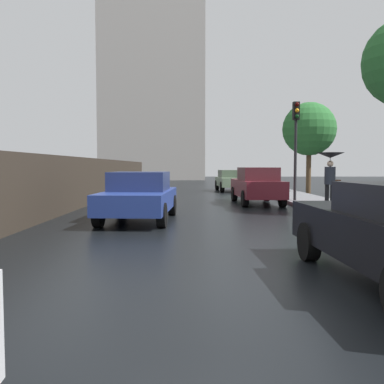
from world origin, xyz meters
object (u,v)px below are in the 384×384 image
object	(u,v)px
car_maroon_mid_road	(256,185)
street_tree_near	(308,129)
car_green_far_ahead	(231,180)
car_blue_far_lane	(138,196)
pedestrian_with_umbrella_near	(329,166)
traffic_light	(294,132)

from	to	relation	value
car_maroon_mid_road	street_tree_near	xyz separation A→B (m)	(4.00, 6.64, 2.92)
car_green_far_ahead	car_blue_far_lane	distance (m)	15.15
car_green_far_ahead	street_tree_near	bearing A→B (deg)	-33.59
car_blue_far_lane	pedestrian_with_umbrella_near	world-z (taller)	pedestrian_with_umbrella_near
car_blue_far_lane	street_tree_near	bearing A→B (deg)	-121.46
car_blue_far_lane	traffic_light	distance (m)	8.44
car_green_far_ahead	street_tree_near	world-z (taller)	street_tree_near
street_tree_near	traffic_light	bearing A→B (deg)	-109.92
car_green_far_ahead	traffic_light	world-z (taller)	traffic_light
car_green_far_ahead	pedestrian_with_umbrella_near	xyz separation A→B (m)	(2.27, -12.02, 0.87)
car_maroon_mid_road	pedestrian_with_umbrella_near	distance (m)	3.70
car_green_far_ahead	car_blue_far_lane	bearing A→B (deg)	-108.87
car_maroon_mid_road	car_green_far_ahead	size ratio (longest dim) A/B	1.07
car_maroon_mid_road	car_blue_far_lane	distance (m)	6.95
street_tree_near	car_maroon_mid_road	bearing A→B (deg)	-121.09
car_maroon_mid_road	street_tree_near	bearing A→B (deg)	56.58
car_maroon_mid_road	car_green_far_ahead	xyz separation A→B (m)	(-0.16, 9.09, -0.07)
car_blue_far_lane	traffic_light	bearing A→B (deg)	-133.74
traffic_light	car_blue_far_lane	bearing A→B (deg)	-136.56
pedestrian_with_umbrella_near	street_tree_near	size ratio (longest dim) A/B	0.37
traffic_light	car_maroon_mid_road	bearing A→B (deg)	-176.69
pedestrian_with_umbrella_near	traffic_light	xyz separation A→B (m)	(-0.48, 3.03, 1.43)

